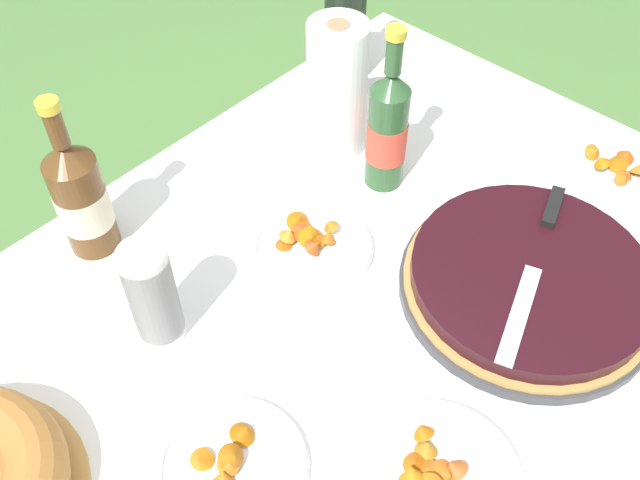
{
  "coord_description": "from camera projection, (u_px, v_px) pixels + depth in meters",
  "views": [
    {
      "loc": [
        -0.41,
        -0.44,
        1.64
      ],
      "look_at": [
        0.14,
        0.08,
        0.78
      ],
      "focal_mm": 40.0,
      "sensor_mm": 36.0,
      "label": 1
    }
  ],
  "objects": [
    {
      "name": "garden_table",
      "position": [
        294.0,
        368.0,
        1.14
      ],
      "size": [
        1.64,
        0.98,
        0.72
      ],
      "color": "brown",
      "rests_on": "ground_plane"
    },
    {
      "name": "tablecloth",
      "position": [
        293.0,
        349.0,
        1.1
      ],
      "size": [
        1.65,
        0.99,
        0.1
      ],
      "color": "white",
      "rests_on": "garden_table"
    },
    {
      "name": "berry_tart",
      "position": [
        529.0,
        281.0,
        1.13
      ],
      "size": [
        0.41,
        0.41,
        0.06
      ],
      "color": "#38383D",
      "rests_on": "tablecloth"
    },
    {
      "name": "serving_knife",
      "position": [
        538.0,
        254.0,
        1.12
      ],
      "size": [
        0.36,
        0.14,
        0.01
      ],
      "rotation": [
        0.0,
        0.0,
        3.47
      ],
      "color": "silver",
      "rests_on": "berry_tart"
    },
    {
      "name": "cup_stack",
      "position": [
        152.0,
        295.0,
        1.03
      ],
      "size": [
        0.07,
        0.07,
        0.19
      ],
      "color": "white",
      "rests_on": "tablecloth"
    },
    {
      "name": "cider_bottle_green",
      "position": [
        387.0,
        129.0,
        1.24
      ],
      "size": [
        0.07,
        0.07,
        0.32
      ],
      "color": "#2D562D",
      "rests_on": "tablecloth"
    },
    {
      "name": "cider_bottle_amber",
      "position": [
        80.0,
        197.0,
        1.14
      ],
      "size": [
        0.09,
        0.09,
        0.3
      ],
      "color": "brown",
      "rests_on": "tablecloth"
    },
    {
      "name": "juice_bottle_red",
      "position": [
        345.0,
        27.0,
        1.44
      ],
      "size": [
        0.09,
        0.09,
        0.33
      ],
      "color": "black",
      "rests_on": "tablecloth"
    },
    {
      "name": "snack_plate_near",
      "position": [
        437.0,
        478.0,
        0.93
      ],
      "size": [
        0.23,
        0.23,
        0.06
      ],
      "color": "white",
      "rests_on": "tablecloth"
    },
    {
      "name": "snack_plate_left",
      "position": [
        232.0,
        465.0,
        0.95
      ],
      "size": [
        0.21,
        0.21,
        0.06
      ],
      "color": "white",
      "rests_on": "tablecloth"
    },
    {
      "name": "snack_plate_right",
      "position": [
        311.0,
        243.0,
        1.21
      ],
      "size": [
        0.21,
        0.21,
        0.06
      ],
      "color": "white",
      "rests_on": "tablecloth"
    },
    {
      "name": "snack_plate_far",
      "position": [
        605.0,
        166.0,
        1.33
      ],
      "size": [
        0.22,
        0.22,
        0.05
      ],
      "color": "white",
      "rests_on": "tablecloth"
    },
    {
      "name": "paper_towel_roll",
      "position": [
        337.0,
        90.0,
        1.29
      ],
      "size": [
        0.11,
        0.11,
        0.27
      ],
      "color": "white",
      "rests_on": "tablecloth"
    }
  ]
}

